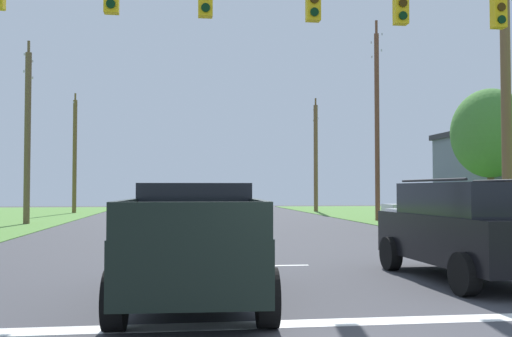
{
  "coord_description": "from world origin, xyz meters",
  "views": [
    {
      "loc": [
        -1.83,
        -5.36,
        1.85
      ],
      "look_at": [
        0.14,
        9.91,
        2.4
      ],
      "focal_mm": 40.71,
      "sensor_mm": 36.0,
      "label": 1
    }
  ],
  "objects_px": {
    "pickup_truck": "(195,243)",
    "distant_car_crossing_white": "(428,216)",
    "tree_roadside_right": "(490,133)",
    "utility_pole_far_right": "(377,121)",
    "utility_pole_distant_right": "(28,134)",
    "distant_car_oncoming": "(424,208)",
    "utility_pole_distant_left": "(75,155)",
    "suv_black": "(468,228)",
    "overhead_signal_span": "(265,78)",
    "utility_pole_near_left": "(316,156)",
    "utility_pole_mid_right": "(506,97)"
  },
  "relations": [
    {
      "from": "tree_roadside_right",
      "to": "suv_black",
      "type": "bearing_deg",
      "value": -120.97
    },
    {
      "from": "overhead_signal_span",
      "to": "utility_pole_far_right",
      "type": "height_order",
      "value": "utility_pole_far_right"
    },
    {
      "from": "pickup_truck",
      "to": "distant_car_oncoming",
      "type": "distance_m",
      "value": 24.91
    },
    {
      "from": "distant_car_crossing_white",
      "to": "utility_pole_far_right",
      "type": "bearing_deg",
      "value": 81.14
    },
    {
      "from": "distant_car_crossing_white",
      "to": "overhead_signal_span",
      "type": "bearing_deg",
      "value": -131.02
    },
    {
      "from": "suv_black",
      "to": "utility_pole_distant_right",
      "type": "distance_m",
      "value": 25.19
    },
    {
      "from": "overhead_signal_span",
      "to": "suv_black",
      "type": "distance_m",
      "value": 5.43
    },
    {
      "from": "distant_car_oncoming",
      "to": "utility_pole_near_left",
      "type": "height_order",
      "value": "utility_pole_near_left"
    },
    {
      "from": "overhead_signal_span",
      "to": "pickup_truck",
      "type": "height_order",
      "value": "overhead_signal_span"
    },
    {
      "from": "overhead_signal_span",
      "to": "pickup_truck",
      "type": "bearing_deg",
      "value": -116.85
    },
    {
      "from": "utility_pole_mid_right",
      "to": "tree_roadside_right",
      "type": "distance_m",
      "value": 7.46
    },
    {
      "from": "utility_pole_far_right",
      "to": "utility_pole_near_left",
      "type": "height_order",
      "value": "utility_pole_far_right"
    },
    {
      "from": "suv_black",
      "to": "utility_pole_distant_right",
      "type": "relative_size",
      "value": 0.5
    },
    {
      "from": "tree_roadside_right",
      "to": "distant_car_crossing_white",
      "type": "bearing_deg",
      "value": -144.37
    },
    {
      "from": "utility_pole_distant_right",
      "to": "utility_pole_distant_left",
      "type": "distance_m",
      "value": 14.08
    },
    {
      "from": "overhead_signal_span",
      "to": "tree_roadside_right",
      "type": "height_order",
      "value": "overhead_signal_span"
    },
    {
      "from": "tree_roadside_right",
      "to": "distant_car_oncoming",
      "type": "bearing_deg",
      "value": 97.89
    },
    {
      "from": "pickup_truck",
      "to": "tree_roadside_right",
      "type": "height_order",
      "value": "tree_roadside_right"
    },
    {
      "from": "pickup_truck",
      "to": "distant_car_oncoming",
      "type": "height_order",
      "value": "pickup_truck"
    },
    {
      "from": "overhead_signal_span",
      "to": "tree_roadside_right",
      "type": "distance_m",
      "value": 17.32
    },
    {
      "from": "pickup_truck",
      "to": "utility_pole_near_left",
      "type": "distance_m",
      "value": 38.53
    },
    {
      "from": "utility_pole_near_left",
      "to": "utility_pole_distant_left",
      "type": "distance_m",
      "value": 19.11
    },
    {
      "from": "pickup_truck",
      "to": "distant_car_crossing_white",
      "type": "height_order",
      "value": "pickup_truck"
    },
    {
      "from": "utility_pole_distant_left",
      "to": "utility_pole_mid_right",
      "type": "bearing_deg",
      "value": -55.17
    },
    {
      "from": "utility_pole_mid_right",
      "to": "utility_pole_far_right",
      "type": "relative_size",
      "value": 0.88
    },
    {
      "from": "suv_black",
      "to": "distant_car_oncoming",
      "type": "distance_m",
      "value": 21.08
    },
    {
      "from": "distant_car_oncoming",
      "to": "utility_pole_distant_right",
      "type": "xyz_separation_m",
      "value": [
        -21.48,
        1.03,
        3.99
      ]
    },
    {
      "from": "pickup_truck",
      "to": "utility_pole_distant_right",
      "type": "bearing_deg",
      "value": 110.52
    },
    {
      "from": "utility_pole_mid_right",
      "to": "utility_pole_distant_left",
      "type": "bearing_deg",
      "value": 124.83
    },
    {
      "from": "utility_pole_near_left",
      "to": "tree_roadside_right",
      "type": "xyz_separation_m",
      "value": [
        3.22,
        -21.36,
        -0.16
      ]
    },
    {
      "from": "utility_pole_mid_right",
      "to": "suv_black",
      "type": "bearing_deg",
      "value": -125.58
    },
    {
      "from": "overhead_signal_span",
      "to": "distant_car_crossing_white",
      "type": "height_order",
      "value": "overhead_signal_span"
    },
    {
      "from": "distant_car_oncoming",
      "to": "utility_pole_distant_left",
      "type": "height_order",
      "value": "utility_pole_distant_left"
    },
    {
      "from": "utility_pole_far_right",
      "to": "distant_car_crossing_white",
      "type": "bearing_deg",
      "value": -98.86
    },
    {
      "from": "overhead_signal_span",
      "to": "utility_pole_mid_right",
      "type": "height_order",
      "value": "utility_pole_mid_right"
    },
    {
      "from": "utility_pole_distant_left",
      "to": "overhead_signal_span",
      "type": "bearing_deg",
      "value": -73.1
    },
    {
      "from": "distant_car_crossing_white",
      "to": "utility_pole_far_right",
      "type": "relative_size",
      "value": 0.37
    },
    {
      "from": "distant_car_crossing_white",
      "to": "utility_pole_distant_left",
      "type": "bearing_deg",
      "value": 126.57
    },
    {
      "from": "utility_pole_distant_right",
      "to": "tree_roadside_right",
      "type": "bearing_deg",
      "value": -16.77
    },
    {
      "from": "overhead_signal_span",
      "to": "distant_car_crossing_white",
      "type": "relative_size",
      "value": 4.02
    },
    {
      "from": "utility_pole_near_left",
      "to": "utility_pole_distant_right",
      "type": "distance_m",
      "value": 24.02
    },
    {
      "from": "overhead_signal_span",
      "to": "utility_pole_far_right",
      "type": "relative_size",
      "value": 1.49
    },
    {
      "from": "distant_car_oncoming",
      "to": "suv_black",
      "type": "bearing_deg",
      "value": -111.14
    },
    {
      "from": "distant_car_crossing_white",
      "to": "suv_black",
      "type": "bearing_deg",
      "value": -109.87
    },
    {
      "from": "pickup_truck",
      "to": "utility_pole_distant_right",
      "type": "distance_m",
      "value": 23.98
    },
    {
      "from": "suv_black",
      "to": "tree_roadside_right",
      "type": "relative_size",
      "value": 0.75
    },
    {
      "from": "pickup_truck",
      "to": "utility_pole_distant_left",
      "type": "xyz_separation_m",
      "value": [
        -8.36,
        36.25,
        3.52
      ]
    },
    {
      "from": "distant_car_oncoming",
      "to": "utility_pole_distant_right",
      "type": "distance_m",
      "value": 21.87
    },
    {
      "from": "suv_black",
      "to": "utility_pole_distant_left",
      "type": "bearing_deg",
      "value": 111.84
    },
    {
      "from": "tree_roadside_right",
      "to": "pickup_truck",
      "type": "bearing_deg",
      "value": -132.07
    }
  ]
}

